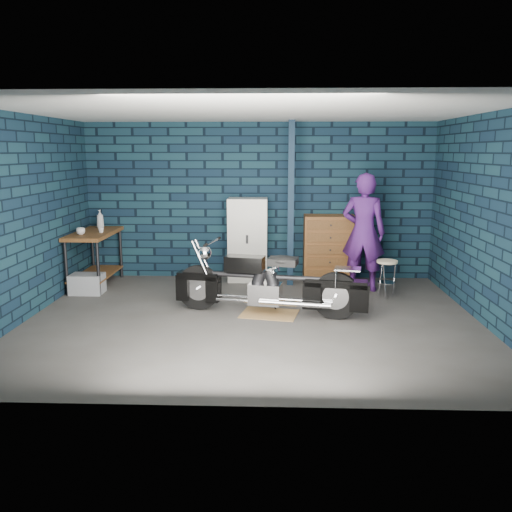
{
  "coord_description": "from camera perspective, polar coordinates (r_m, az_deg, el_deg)",
  "views": [
    {
      "loc": [
        0.32,
        -6.92,
        2.22
      ],
      "look_at": [
        0.04,
        0.3,
        0.81
      ],
      "focal_mm": 38.0,
      "sensor_mm": 36.0,
      "label": 1
    }
  ],
  "objects": [
    {
      "name": "drip_mat",
      "position": [
        7.52,
        1.41,
        -6.1
      ],
      "size": [
        0.85,
        0.71,
        0.01
      ],
      "primitive_type": "cube",
      "rotation": [
        0.0,
        0.0,
        -0.2
      ],
      "color": "olive",
      "rests_on": "ground"
    },
    {
      "name": "cup_a",
      "position": [
        9.0,
        -17.97,
        2.49
      ],
      "size": [
        0.16,
        0.16,
        0.11
      ],
      "primitive_type": "imported",
      "rotation": [
        0.0,
        0.0,
        0.14
      ],
      "color": "beige",
      "rests_on": "workbench"
    },
    {
      "name": "tool_chest",
      "position": [
        9.35,
        7.68,
        0.78
      ],
      "size": [
        0.85,
        0.47,
        1.14
      ],
      "primitive_type": "cube",
      "color": "brown",
      "rests_on": "ground"
    },
    {
      "name": "motorcycle",
      "position": [
        7.38,
        1.43,
        -2.41
      ],
      "size": [
        2.35,
        1.05,
        1.0
      ],
      "primitive_type": null,
      "rotation": [
        0.0,
        0.0,
        -0.2
      ],
      "color": "black",
      "rests_on": "ground"
    },
    {
      "name": "room_walls",
      "position": [
        7.49,
        -0.24,
        8.63
      ],
      "size": [
        6.02,
        5.01,
        2.71
      ],
      "color": "#0E2031",
      "rests_on": "ground"
    },
    {
      "name": "support_post",
      "position": [
        8.92,
        3.69,
        5.43
      ],
      "size": [
        0.1,
        0.1,
        2.7
      ],
      "primitive_type": "cube",
      "color": "#112437",
      "rests_on": "ground"
    },
    {
      "name": "locker",
      "position": [
        9.29,
        -0.87,
        1.71
      ],
      "size": [
        0.67,
        0.48,
        1.43
      ],
      "primitive_type": "cube",
      "color": "silver",
      "rests_on": "ground"
    },
    {
      "name": "ground",
      "position": [
        7.28,
        -0.41,
        -6.71
      ],
      "size": [
        6.0,
        6.0,
        0.0
      ],
      "primitive_type": "plane",
      "color": "#474543",
      "rests_on": "ground"
    },
    {
      "name": "person",
      "position": [
        8.8,
        11.25,
        2.47
      ],
      "size": [
        0.78,
        0.61,
        1.88
      ],
      "primitive_type": "imported",
      "rotation": [
        0.0,
        0.0,
        2.88
      ],
      "color": "#4C1D6D",
      "rests_on": "ground"
    },
    {
      "name": "workbench",
      "position": [
        9.34,
        -16.56,
        -0.3
      ],
      "size": [
        0.6,
        1.4,
        0.91
      ],
      "primitive_type": "cube",
      "color": "brown",
      "rests_on": "ground"
    },
    {
      "name": "storage_bin",
      "position": [
        8.94,
        -17.35,
        -2.81
      ],
      "size": [
        0.5,
        0.36,
        0.31
      ],
      "primitive_type": "cube",
      "color": "gray",
      "rests_on": "ground"
    },
    {
      "name": "bottle",
      "position": [
        9.67,
        -16.09,
        3.77
      ],
      "size": [
        0.14,
        0.14,
        0.31
      ],
      "primitive_type": "imported",
      "rotation": [
        0.0,
        0.0,
        -0.14
      ],
      "color": "gray",
      "rests_on": "workbench"
    },
    {
      "name": "cup_b",
      "position": [
        9.12,
        -16.0,
        2.64
      ],
      "size": [
        0.12,
        0.12,
        0.09
      ],
      "primitive_type": "imported",
      "rotation": [
        0.0,
        0.0,
        0.42
      ],
      "color": "beige",
      "rests_on": "workbench"
    },
    {
      "name": "shop_stool",
      "position": [
        8.53,
        13.57,
        -2.35
      ],
      "size": [
        0.35,
        0.35,
        0.58
      ],
      "primitive_type": null,
      "rotation": [
        0.0,
        0.0,
        0.1
      ],
      "color": "beige",
      "rests_on": "ground"
    }
  ]
}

